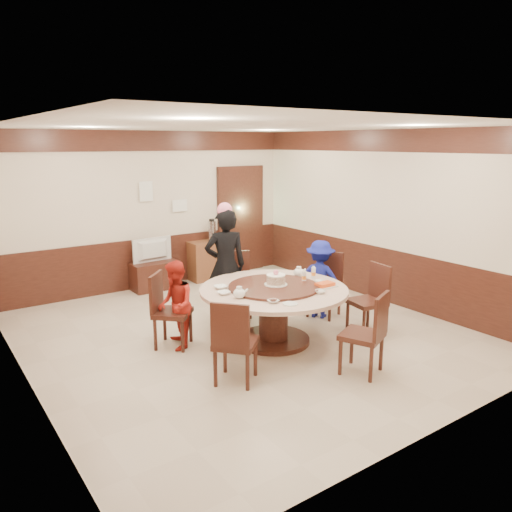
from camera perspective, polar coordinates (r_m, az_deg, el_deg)
room at (r=6.70m, az=-1.41°, el=-0.24°), size 6.00×6.04×2.84m
banquet_table at (r=6.57m, az=2.02°, el=-5.46°), size 1.93×1.93×0.78m
chair_0 at (r=7.71m, az=7.83°, el=-4.57°), size 0.58×0.58×0.97m
chair_1 at (r=7.67m, az=-2.15°, el=-4.55°), size 0.60×0.60×0.97m
chair_2 at (r=6.61m, az=-9.65°, el=-7.62°), size 0.62×0.62×0.97m
chair_3 at (r=5.59m, az=-2.40°, el=-11.37°), size 0.62×0.62×0.97m
chair_4 at (r=5.92m, az=12.16°, el=-10.24°), size 0.58×0.58×0.97m
chair_5 at (r=7.12m, az=12.64°, el=-6.26°), size 0.51×0.50×0.97m
person_standing at (r=7.31m, az=-3.51°, el=-1.10°), size 0.71×0.58×1.67m
person_red at (r=6.46m, az=-9.19°, el=-5.58°), size 0.60×0.67×1.14m
person_blue at (r=7.57m, az=7.32°, el=-2.63°), size 0.79×0.88×1.18m
birthday_cake at (r=6.52m, az=2.28°, el=-2.71°), size 0.30×0.30×0.20m
teapot_left at (r=6.07m, az=-1.92°, el=-4.29°), size 0.17×0.15×0.13m
teapot_right at (r=7.05m, az=4.91°, el=-1.89°), size 0.17×0.15×0.13m
bowl_0 at (r=6.47m, az=-4.06°, el=-3.57°), size 0.17×0.17×0.04m
bowl_1 at (r=6.32m, az=7.34°, el=-4.06°), size 0.13×0.13×0.04m
bowl_2 at (r=5.91m, az=1.97°, el=-5.20°), size 0.13×0.13×0.03m
bowl_3 at (r=6.77m, az=7.14°, el=-2.91°), size 0.12×0.12×0.04m
bowl_4 at (r=6.23m, az=-3.71°, el=-4.23°), size 0.16×0.16×0.04m
saucer_near at (r=5.87m, az=3.93°, el=-5.46°), size 0.18×0.18×0.01m
saucer_far at (r=7.15m, az=2.49°, el=-2.08°), size 0.18×0.18×0.01m
shrimp_platter at (r=6.58m, az=7.88°, el=-3.32°), size 0.30×0.20×0.06m
bottle_0 at (r=6.75m, az=5.51°, el=-2.38°), size 0.06×0.06×0.16m
bottle_1 at (r=6.96m, az=6.58°, el=-1.95°), size 0.06×0.06×0.16m
tv_stand at (r=9.20m, az=-11.44°, el=-2.19°), size 0.85×0.45×0.50m
television at (r=9.09m, az=-11.57°, el=0.65°), size 0.76×0.16×0.43m
side_cabinet at (r=9.69m, az=-5.33°, el=-0.45°), size 0.80×0.40×0.75m
thermos at (r=9.61m, az=-5.06°, el=2.88°), size 0.15×0.15×0.38m
notice_left at (r=9.12m, az=-12.44°, el=7.23°), size 0.25×0.00×0.35m
notice_right at (r=9.42m, az=-8.70°, el=5.72°), size 0.30×0.00×0.22m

